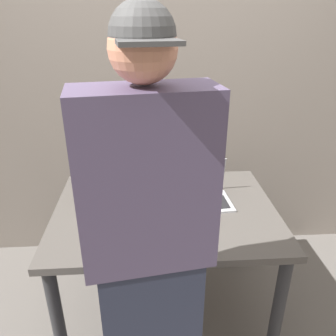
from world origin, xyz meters
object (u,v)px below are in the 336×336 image
at_px(laptop, 201,192).
at_px(beer_bottle_green, 86,185).
at_px(beer_bottle_amber, 101,184).
at_px(person_figure, 149,267).

height_order(laptop, beer_bottle_green, beer_bottle_green).
distance_m(beer_bottle_amber, person_figure, 0.80).
xyz_separation_m(beer_bottle_amber, person_figure, (0.26, -0.76, 0.05)).
bearing_deg(beer_bottle_amber, person_figure, -70.82).
distance_m(laptop, person_figure, 0.79).
bearing_deg(beer_bottle_green, person_figure, -64.57).
bearing_deg(beer_bottle_amber, laptop, -3.67).
relative_size(beer_bottle_amber, person_figure, 0.15).
relative_size(beer_bottle_amber, beer_bottle_green, 0.87).
xyz_separation_m(beer_bottle_amber, beer_bottle_green, (-0.07, -0.05, 0.02)).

